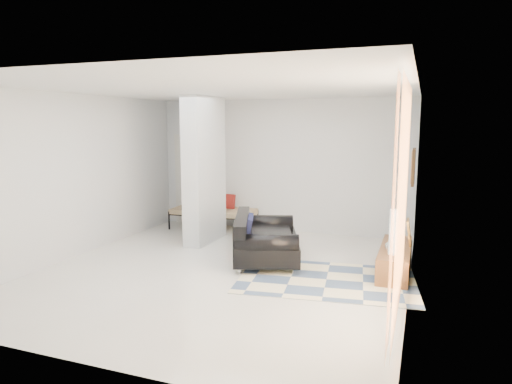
% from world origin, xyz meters
% --- Properties ---
extents(floor, '(6.00, 6.00, 0.00)m').
position_xyz_m(floor, '(0.00, 0.00, 0.00)').
color(floor, silver).
rests_on(floor, ground).
extents(ceiling, '(6.00, 6.00, 0.00)m').
position_xyz_m(ceiling, '(0.00, 0.00, 2.80)').
color(ceiling, white).
rests_on(ceiling, wall_back).
extents(wall_back, '(6.00, 0.00, 6.00)m').
position_xyz_m(wall_back, '(0.00, 3.00, 1.40)').
color(wall_back, silver).
rests_on(wall_back, ground).
extents(wall_front, '(6.00, 0.00, 6.00)m').
position_xyz_m(wall_front, '(0.00, -3.00, 1.40)').
color(wall_front, silver).
rests_on(wall_front, ground).
extents(wall_left, '(0.00, 6.00, 6.00)m').
position_xyz_m(wall_left, '(-2.75, 0.00, 1.40)').
color(wall_left, silver).
rests_on(wall_left, ground).
extents(wall_right, '(0.00, 6.00, 6.00)m').
position_xyz_m(wall_right, '(2.75, 0.00, 1.40)').
color(wall_right, silver).
rests_on(wall_right, ground).
extents(partition_column, '(0.35, 1.20, 2.80)m').
position_xyz_m(partition_column, '(-1.10, 1.60, 1.40)').
color(partition_column, silver).
rests_on(partition_column, floor).
extents(hallway_door, '(0.85, 0.06, 2.04)m').
position_xyz_m(hallway_door, '(-2.10, 2.96, 1.02)').
color(hallway_door, silver).
rests_on(hallway_door, floor).
extents(curtain, '(0.00, 2.55, 2.55)m').
position_xyz_m(curtain, '(2.67, -1.15, 1.45)').
color(curtain, orange).
rests_on(curtain, wall_right).
extents(wall_art, '(0.04, 0.45, 0.55)m').
position_xyz_m(wall_art, '(2.72, 0.90, 1.65)').
color(wall_art, '#34200E').
rests_on(wall_art, wall_right).
extents(media_console, '(0.45, 1.60, 0.80)m').
position_xyz_m(media_console, '(2.52, 0.90, 0.21)').
color(media_console, brown).
rests_on(media_console, floor).
extents(loveseat, '(1.53, 1.97, 0.76)m').
position_xyz_m(loveseat, '(0.37, 0.80, 0.35)').
color(loveseat, silver).
rests_on(loveseat, floor).
extents(daybed, '(1.85, 0.83, 0.77)m').
position_xyz_m(daybed, '(-1.43, 2.62, 0.41)').
color(daybed, black).
rests_on(daybed, floor).
extents(area_rug, '(2.75, 2.02, 0.01)m').
position_xyz_m(area_rug, '(1.60, 0.16, 0.01)').
color(area_rug, beige).
rests_on(area_rug, floor).
extents(cylinder_lamp, '(0.12, 0.12, 0.66)m').
position_xyz_m(cylinder_lamp, '(2.50, 0.47, 0.73)').
color(cylinder_lamp, white).
rests_on(cylinder_lamp, media_console).
extents(bronze_figurine, '(0.12, 0.12, 0.21)m').
position_xyz_m(bronze_figurine, '(2.47, 1.39, 0.51)').
color(bronze_figurine, black).
rests_on(bronze_figurine, media_console).
extents(vase, '(0.21, 0.21, 0.20)m').
position_xyz_m(vase, '(2.47, 0.67, 0.50)').
color(vase, silver).
rests_on(vase, media_console).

